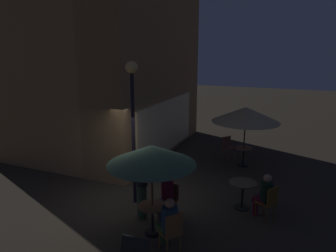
{
  "coord_description": "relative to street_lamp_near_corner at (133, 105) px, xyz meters",
  "views": [
    {
      "loc": [
        -7.03,
        -4.01,
        4.28
      ],
      "look_at": [
        1.96,
        -0.24,
        1.87
      ],
      "focal_mm": 33.32,
      "sensor_mm": 36.0,
      "label": 1
    }
  ],
  "objects": [
    {
      "name": "cafe_building",
      "position": [
        3.16,
        2.74,
        1.93
      ],
      "size": [
        7.47,
        6.67,
        9.52
      ],
      "color": "#997246",
      "rests_on": "ground"
    },
    {
      "name": "cafe_table_0",
      "position": [
        4.12,
        -2.37,
        -2.35
      ],
      "size": [
        0.6,
        0.6,
        0.72
      ],
      "color": "black",
      "rests_on": "ground"
    },
    {
      "name": "ground_plane",
      "position": [
        -0.17,
        -0.03,
        -2.82
      ],
      "size": [
        60.0,
        60.0,
        0.0
      ],
      "primitive_type": "plane",
      "color": "#312B21"
    },
    {
      "name": "street_lamp_near_corner",
      "position": [
        0.0,
        0.0,
        0.0
      ],
      "size": [
        0.33,
        0.33,
        3.99
      ],
      "color": "black",
      "rests_on": "ground"
    },
    {
      "name": "cafe_chair_2",
      "position": [
        -1.76,
        -1.86,
        -2.25
      ],
      "size": [
        0.58,
        0.58,
        0.97
      ],
      "rotation": [
        0.0,
        0.0,
        0.94
      ],
      "color": "brown",
      "rests_on": "ground"
    },
    {
      "name": "patio_umbrella_0",
      "position": [
        4.12,
        -2.37,
        -0.85
      ],
      "size": [
        2.46,
        2.46,
        2.25
      ],
      "color": "black",
      "rests_on": "ground"
    },
    {
      "name": "cafe_table_1",
      "position": [
        -1.24,
        -1.15,
        -2.31
      ],
      "size": [
        0.68,
        0.68,
        0.73
      ],
      "color": "black",
      "rests_on": "ground"
    },
    {
      "name": "patron_seated_0",
      "position": [
        -0.51,
        -1.19,
        -2.12
      ],
      "size": [
        0.52,
        0.33,
        1.25
      ],
      "rotation": [
        0.0,
        0.0,
        3.07
      ],
      "color": "navy",
      "rests_on": "ground"
    },
    {
      "name": "patio_umbrella_1",
      "position": [
        -1.24,
        -1.15,
        -0.85
      ],
      "size": [
        2.03,
        2.03,
        2.21
      ],
      "color": "black",
      "rests_on": "ground"
    },
    {
      "name": "cafe_table_2",
      "position": [
        0.82,
        -2.89,
        -2.26
      ],
      "size": [
        0.75,
        0.75,
        0.77
      ],
      "color": "black",
      "rests_on": "ground"
    },
    {
      "name": "patron_seated_1",
      "position": [
        -1.67,
        -1.74,
        -2.12
      ],
      "size": [
        0.51,
        0.54,
        1.24
      ],
      "rotation": [
        0.0,
        0.0,
        0.94
      ],
      "color": "#344C29",
      "rests_on": "ground"
    },
    {
      "name": "cafe_chair_0",
      "position": [
        4.63,
        -1.67,
        -2.26
      ],
      "size": [
        0.56,
        0.56,
        0.91
      ],
      "rotation": [
        0.0,
        0.0,
        -2.21
      ],
      "color": "brown",
      "rests_on": "ground"
    },
    {
      "name": "patron_standing_3",
      "position": [
        -0.66,
        -0.57,
        -1.98
      ],
      "size": [
        0.3,
        0.3,
        1.66
      ],
      "rotation": [
        0.0,
        0.0,
        0.33
      ],
      "color": "#324E30",
      "rests_on": "ground"
    },
    {
      "name": "cafe_chair_3",
      "position": [
        0.38,
        -3.62,
        -2.24
      ],
      "size": [
        0.57,
        0.57,
        0.96
      ],
      "rotation": [
        0.0,
        0.0,
        1.03
      ],
      "color": "#573B14",
      "rests_on": "ground"
    },
    {
      "name": "cafe_chair_1",
      "position": [
        -0.36,
        -1.2,
        -2.27
      ],
      "size": [
        0.47,
        0.47,
        0.91
      ],
      "rotation": [
        0.0,
        0.0,
        3.07
      ],
      "color": "#542F20",
      "rests_on": "ground"
    },
    {
      "name": "patron_seated_2",
      "position": [
        0.46,
        -3.49,
        -2.12
      ],
      "size": [
        0.45,
        0.51,
        1.25
      ],
      "rotation": [
        0.0,
        0.0,
        1.03
      ],
      "color": "#530F1F",
      "rests_on": "ground"
    }
  ]
}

